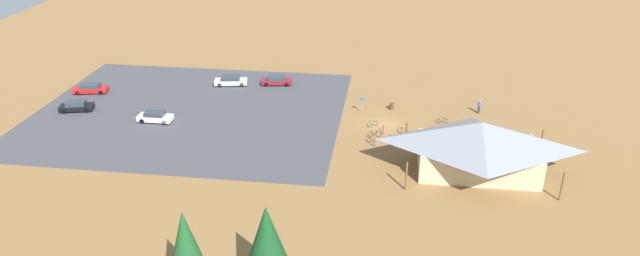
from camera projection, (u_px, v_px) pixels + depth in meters
name	position (u px, v px, depth m)	size (l,w,h in m)	color
ground	(384.00, 125.00, 72.11)	(160.00, 160.00, 0.00)	olive
parking_lot_asphalt	(190.00, 111.00, 75.94)	(40.08, 33.02, 0.05)	#424247
bike_pavilion	(479.00, 144.00, 60.18)	(15.48, 9.95, 5.81)	#C6B28E
trash_bin	(392.00, 106.00, 76.43)	(0.60, 0.60, 0.90)	brown
lot_sign	(362.00, 103.00, 75.08)	(0.56, 0.08, 2.20)	#99999E
pine_mideast	(186.00, 247.00, 40.47)	(3.25, 3.25, 8.71)	brown
pine_west	(267.00, 237.00, 42.50)	(3.33, 3.33, 7.80)	brown
bicycle_black_back_row	(375.00, 134.00, 68.98)	(1.66, 0.57, 0.83)	black
bicycle_orange_near_sign	(403.00, 132.00, 69.60)	(1.35, 1.25, 0.89)	black
bicycle_white_trailside	(481.00, 131.00, 69.73)	(1.30, 1.13, 0.80)	black
bicycle_red_near_porch	(406.00, 142.00, 67.10)	(0.83, 1.50, 0.79)	black
bicycle_blue_yard_center	(383.00, 129.00, 70.15)	(0.48, 1.73, 0.86)	black
bicycle_teal_yard_left	(371.00, 141.00, 67.24)	(1.12, 1.46, 0.86)	black
bicycle_purple_mid_cluster	(442.00, 121.00, 72.48)	(1.57, 0.55, 0.76)	black
bicycle_green_edge_south	(499.00, 132.00, 69.58)	(0.56, 1.70, 0.78)	black
bicycle_silver_edge_north	(373.00, 124.00, 71.69)	(1.34, 0.96, 0.82)	black
bicycle_yellow_lone_west	(485.00, 125.00, 71.18)	(1.75, 0.48, 0.83)	black
bicycle_black_yard_right	(414.00, 137.00, 68.34)	(1.55, 0.94, 0.85)	black
car_red_front_row	(91.00, 88.00, 81.53)	(4.92, 2.66, 1.33)	red
car_maroon_inner_stall	(277.00, 80.00, 84.47)	(4.62, 2.38, 1.32)	maroon
car_black_back_corner	(76.00, 106.00, 75.80)	(4.56, 2.80, 1.38)	black
car_silver_by_curb	(231.00, 81.00, 84.30)	(5.00, 2.68, 1.38)	#BCBCC1
car_white_mid_lot	(155.00, 117.00, 72.70)	(4.35, 1.80, 1.37)	white
visitor_near_lot	(479.00, 106.00, 75.12)	(0.36, 0.39, 1.82)	#2D3347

